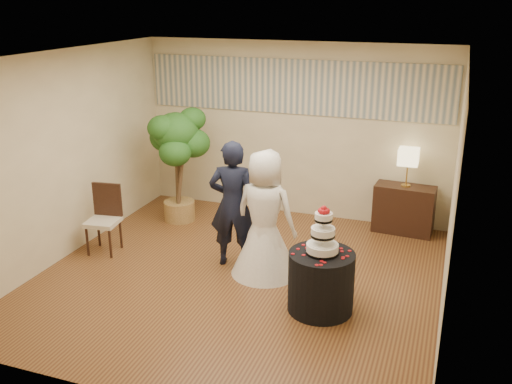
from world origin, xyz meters
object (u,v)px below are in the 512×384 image
at_px(groom, 233,204).
at_px(bride, 265,214).
at_px(ficus_tree, 177,165).
at_px(console, 404,209).
at_px(table_lamp, 407,168).
at_px(side_chair, 103,220).
at_px(wedding_cake, 323,230).
at_px(cake_table, 321,282).

xyz_separation_m(groom, bride, (0.49, -0.12, -0.03)).
xyz_separation_m(bride, ficus_tree, (-1.90, 1.31, 0.10)).
xyz_separation_m(console, table_lamp, (0.00, 0.00, 0.66)).
bearing_deg(side_chair, wedding_cake, -16.66).
height_order(bride, cake_table, bride).
relative_size(wedding_cake, ficus_tree, 0.31).
bearing_deg(groom, cake_table, 138.56).
xyz_separation_m(wedding_cake, console, (0.65, 2.68, -0.63)).
bearing_deg(cake_table, table_lamp, 76.38).
bearing_deg(table_lamp, bride, -127.63).
bearing_deg(side_chair, console, 21.34).
bearing_deg(wedding_cake, bride, 143.80).
height_order(groom, side_chair, groom).
height_order(bride, ficus_tree, ficus_tree).
xyz_separation_m(cake_table, console, (0.65, 2.68, 0.01)).
xyz_separation_m(wedding_cake, side_chair, (-3.25, 0.51, -0.52)).
distance_m(console, table_lamp, 0.66).
bearing_deg(console, table_lamp, 0.00).
relative_size(bride, table_lamp, 2.87).
bearing_deg(console, cake_table, -99.59).
xyz_separation_m(groom, ficus_tree, (-1.42, 1.19, 0.07)).
bearing_deg(side_chair, cake_table, -16.66).
height_order(cake_table, side_chair, side_chair).
xyz_separation_m(cake_table, side_chair, (-3.25, 0.51, 0.13)).
bearing_deg(cake_table, groom, 150.74).
distance_m(table_lamp, ficus_tree, 3.53).
bearing_deg(side_chair, bride, -4.06).
relative_size(groom, wedding_cake, 3.01).
xyz_separation_m(cake_table, table_lamp, (0.65, 2.68, 0.67)).
bearing_deg(cake_table, wedding_cake, -90.00).
bearing_deg(ficus_tree, side_chair, -106.89).
bearing_deg(wedding_cake, ficus_tree, 144.95).
bearing_deg(table_lamp, ficus_tree, -168.45).
xyz_separation_m(groom, wedding_cake, (1.39, -0.78, 0.14)).
bearing_deg(groom, ficus_tree, -52.22).
xyz_separation_m(console, side_chair, (-3.90, -2.16, 0.11)).
relative_size(table_lamp, ficus_tree, 0.31).
relative_size(groom, bride, 1.03).
distance_m(cake_table, side_chair, 3.29).
bearing_deg(bride, wedding_cake, 149.95).
bearing_deg(console, ficus_tree, -164.43).
xyz_separation_m(bride, cake_table, (0.90, -0.66, -0.47)).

